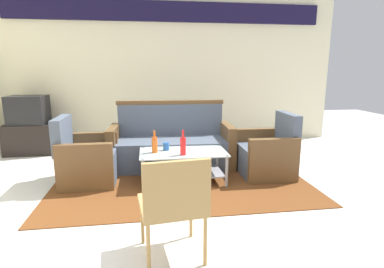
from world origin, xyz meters
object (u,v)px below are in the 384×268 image
(wicker_chair, at_px, (174,201))
(armchair_left, at_px, (87,161))
(armchair_right, at_px, (267,155))
(coffee_table, at_px, (183,162))
(couch, at_px, (172,146))
(bottle_red, at_px, (183,146))
(tv_stand, at_px, (31,138))
(bottle_orange, at_px, (155,144))
(cup, at_px, (166,146))
(television, at_px, (28,110))

(wicker_chair, bearing_deg, armchair_left, 111.24)
(armchair_right, xyz_separation_m, coffee_table, (-1.18, -0.11, -0.02))
(couch, bearing_deg, bottle_red, 97.47)
(armchair_right, bearing_deg, tv_stand, 66.54)
(tv_stand, bearing_deg, armchair_right, -24.59)
(coffee_table, distance_m, wicker_chair, 1.70)
(tv_stand, height_order, wicker_chair, wicker_chair)
(bottle_orange, relative_size, tv_stand, 0.35)
(couch, bearing_deg, coffee_table, 100.05)
(armchair_left, distance_m, wicker_chair, 2.09)
(cup, bearing_deg, armchair_right, 0.57)
(couch, relative_size, armchair_right, 2.15)
(coffee_table, bearing_deg, wicker_chair, -99.09)
(bottle_red, relative_size, cup, 3.09)
(bottle_orange, bearing_deg, armchair_left, 168.84)
(armchair_left, height_order, bottle_red, armchair_left)
(armchair_left, distance_m, bottle_red, 1.28)
(television, distance_m, wicker_chair, 4.08)
(armchair_left, bearing_deg, bottle_orange, 78.80)
(couch, bearing_deg, bottle_orange, 71.08)
(couch, height_order, wicker_chair, couch)
(bottle_orange, height_order, bottle_red, bottle_red)
(armchair_left, bearing_deg, wicker_chair, 27.63)
(bottle_orange, xyz_separation_m, wicker_chair, (0.09, -1.67, -0.02))
(bottle_red, relative_size, television, 0.50)
(wicker_chair, bearing_deg, couch, 79.35)
(television, xyz_separation_m, wicker_chair, (2.18, -3.43, -0.27))
(couch, distance_m, bottle_red, 0.87)
(wicker_chair, bearing_deg, armchair_right, 44.42)
(armchair_right, relative_size, cup, 8.50)
(armchair_left, bearing_deg, tv_stand, -142.73)
(armchair_right, xyz_separation_m, bottle_orange, (-1.54, -0.11, 0.23))
(cup, relative_size, tv_stand, 0.12)
(coffee_table, bearing_deg, tv_stand, 144.07)
(bottle_orange, height_order, wicker_chair, wicker_chair)
(bottle_red, height_order, tv_stand, bottle_red)
(armchair_left, relative_size, cup, 8.50)
(couch, height_order, cup, couch)
(television, bearing_deg, wicker_chair, 125.27)
(bottle_orange, xyz_separation_m, television, (-2.08, 1.77, 0.24))
(coffee_table, height_order, television, television)
(armchair_left, bearing_deg, cup, 85.51)
(television, height_order, wicker_chair, television)
(bottle_red, distance_m, tv_stand, 3.11)
(television, bearing_deg, couch, 158.15)
(armchair_left, xyz_separation_m, coffee_table, (1.23, -0.18, -0.02))
(bottle_orange, bearing_deg, couch, 68.64)
(couch, relative_size, coffee_table, 1.66)
(armchair_left, height_order, wicker_chair, armchair_left)
(couch, height_order, television, television)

